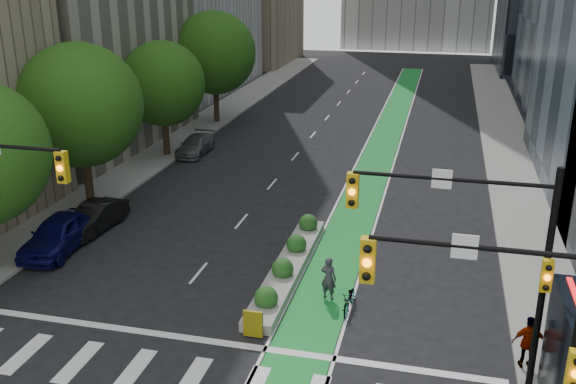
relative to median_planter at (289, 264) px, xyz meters
The scene contains 16 objects.
ground 7.15m from the median_planter, 99.68° to the right, with size 160.00×160.00×0.00m, color black.
sidewalk_left 22.18m from the median_planter, 125.89° to the left, with size 3.60×90.00×0.15m, color gray.
sidewalk_right 20.86m from the median_planter, 59.45° to the left, with size 3.60×90.00×0.15m, color gray.
bike_lane_paint 23.04m from the median_planter, 85.52° to the left, with size 2.20×70.00×0.01m, color #198C30.
tree_mid 14.16m from the median_planter, 157.87° to the left, with size 6.40×6.40×8.78m.
tree_midfar 19.84m from the median_planter, 129.19° to the left, with size 5.60×5.60×7.76m.
tree_far 28.29m from the median_planter, 116.05° to the left, with size 6.60×6.60×9.00m.
signal_right 10.89m from the median_planter, 41.32° to the right, with size 5.82×0.51×7.20m.
signal_far_right 14.22m from the median_planter, 54.91° to the right, with size 4.82×0.51×7.20m.
median_planter is the anchor object (origin of this frame).
bicycle 3.94m from the median_planter, 40.45° to the right, with size 0.62×1.77×0.93m, color gray.
cyclist 2.82m from the median_planter, 42.11° to the right, with size 0.65×0.42×1.77m, color #343039.
parked_car_left_near 10.72m from the median_planter, behind, with size 1.95×4.84×1.65m, color #0C0C49.
parked_car_left_mid 10.57m from the median_planter, 168.21° to the left, with size 1.44×4.14×1.37m, color black.
parked_car_left_far 19.11m from the median_planter, 123.40° to the left, with size 1.76×4.34×1.26m, color #5B5E60.
pedestrian_far 10.41m from the median_planter, 28.83° to the right, with size 1.06×0.44×1.81m, color gray.
Camera 1 is at (7.04, -16.88, 12.43)m, focal length 40.00 mm.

